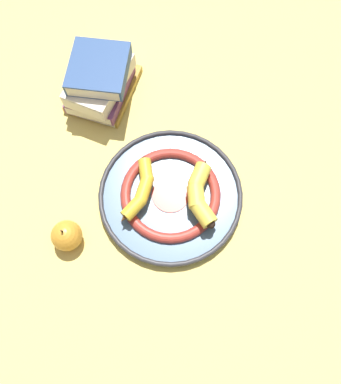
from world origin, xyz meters
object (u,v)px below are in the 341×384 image
apple (67,236)px  decorative_bowl (170,195)px  book_stack (100,82)px  banana_a (200,193)px  banana_b (141,191)px

apple → decorative_bowl: bearing=-134.1°
book_stack → apple: bearing=5.2°
banana_a → banana_b: (0.13, 0.04, -0.00)m
decorative_bowl → apple: apple is taller
banana_b → decorative_bowl: bearing=-73.0°
banana_b → book_stack: 0.32m
banana_a → book_stack: size_ratio=0.76×
banana_a → banana_b: size_ratio=0.94×
decorative_bowl → book_stack: bearing=-36.3°
decorative_bowl → banana_b: size_ratio=2.03×
decorative_bowl → banana_b: bearing=22.9°
book_stack → apple: (-0.10, 0.39, -0.03)m
banana_a → book_stack: 0.39m
banana_a → book_stack: (0.35, -0.19, 0.01)m
banana_a → apple: apple is taller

